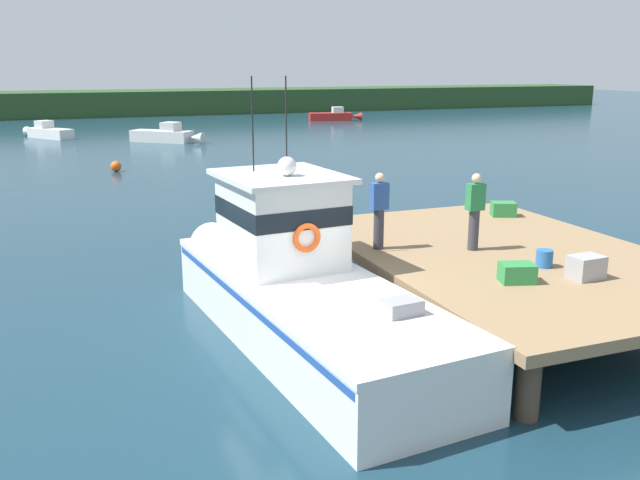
{
  "coord_description": "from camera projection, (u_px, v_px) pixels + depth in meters",
  "views": [
    {
      "loc": [
        -3.86,
        -11.41,
        5.02
      ],
      "look_at": [
        1.2,
        1.64,
        1.4
      ],
      "focal_mm": 38.32,
      "sensor_mm": 36.0,
      "label": 1
    }
  ],
  "objects": [
    {
      "name": "moored_boat_outer_mooring",
      "position": [
        334.0,
        116.0,
        62.39
      ],
      "size": [
        4.93,
        2.02,
        1.23
      ],
      "color": "red",
      "rests_on": "ground"
    },
    {
      "name": "deckhand_by_the_boat",
      "position": [
        379.0,
        209.0,
        14.34
      ],
      "size": [
        0.36,
        0.22,
        1.63
      ],
      "color": "#383842",
      "rests_on": "dock"
    },
    {
      "name": "dock",
      "position": [
        508.0,
        258.0,
        14.32
      ],
      "size": [
        6.0,
        9.0,
        1.2
      ],
      "color": "#4C3D2D",
      "rests_on": "ground"
    },
    {
      "name": "crate_stack_mid_dock",
      "position": [
        586.0,
        267.0,
        12.48
      ],
      "size": [
        0.62,
        0.47,
        0.43
      ],
      "primitive_type": "cube",
      "rotation": [
        0.0,
        0.0,
        0.06
      ],
      "color": "#9E9EA3",
      "rests_on": "dock"
    },
    {
      "name": "mooring_buoy_outer",
      "position": [
        290.0,
        171.0,
        31.85
      ],
      "size": [
        0.35,
        0.35,
        0.35
      ],
      "primitive_type": "sphere",
      "color": "#EA5B19",
      "rests_on": "ground"
    },
    {
      "name": "bait_bucket",
      "position": [
        544.0,
        258.0,
        13.2
      ],
      "size": [
        0.32,
        0.32,
        0.34
      ],
      "primitive_type": "cylinder",
      "color": "#2866B2",
      "rests_on": "dock"
    },
    {
      "name": "ground_plane",
      "position": [
        292.0,
        337.0,
        12.91
      ],
      "size": [
        200.0,
        200.0,
        0.0
      ],
      "primitive_type": "plane",
      "color": "#193847"
    },
    {
      "name": "deckhand_further_back",
      "position": [
        475.0,
        210.0,
        14.25
      ],
      "size": [
        0.36,
        0.22,
        1.63
      ],
      "color": "#383842",
      "rests_on": "dock"
    },
    {
      "name": "mooring_buoy_spare_mooring",
      "position": [
        116.0,
        166.0,
        32.75
      ],
      "size": [
        0.52,
        0.52,
        0.52
      ],
      "primitive_type": "sphere",
      "color": "#EA5B19",
      "rests_on": "ground"
    },
    {
      "name": "far_shoreline",
      "position": [
        92.0,
        103.0,
        68.58
      ],
      "size": [
        120.0,
        8.0,
        2.4
      ],
      "primitive_type": "cube",
      "color": "#284723",
      "rests_on": "ground"
    },
    {
      "name": "crate_single_far",
      "position": [
        517.0,
        273.0,
        12.27
      ],
      "size": [
        0.7,
        0.6,
        0.35
      ],
      "primitive_type": "cube",
      "rotation": [
        0.0,
        0.0,
        -0.3
      ],
      "color": "#2D8442",
      "rests_on": "dock"
    },
    {
      "name": "crate_stack_near_edge",
      "position": [
        503.0,
        209.0,
        17.63
      ],
      "size": [
        0.72,
        0.64,
        0.36
      ],
      "primitive_type": "cube",
      "rotation": [
        0.0,
        0.0,
        -0.4
      ],
      "color": "#2D8442",
      "rests_on": "dock"
    },
    {
      "name": "main_fishing_boat",
      "position": [
        296.0,
        283.0,
        12.89
      ],
      "size": [
        3.29,
        9.93,
        4.8
      ],
      "color": "white",
      "rests_on": "ground"
    },
    {
      "name": "moored_boat_mid_harbor",
      "position": [
        48.0,
        132.0,
        47.66
      ],
      "size": [
        3.42,
        4.38,
        1.19
      ],
      "color": "white",
      "rests_on": "ground"
    },
    {
      "name": "moored_boat_far_right",
      "position": [
        166.0,
        135.0,
        45.06
      ],
      "size": [
        4.6,
        4.19,
        1.32
      ],
      "color": "silver",
      "rests_on": "ground"
    }
  ]
}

